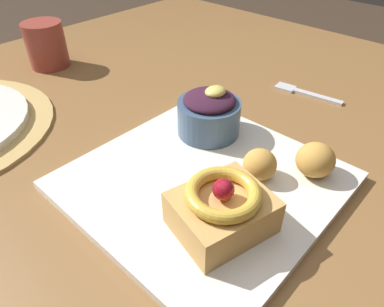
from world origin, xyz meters
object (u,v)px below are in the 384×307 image
object	(u,v)px
front_plate	(203,181)
berry_ramekin	(209,114)
fritter_front	(260,164)
fork	(303,92)
coffee_mug	(46,45)
cake_slice	(222,208)
fritter_middle	(315,160)

from	to	relation	value
front_plate	berry_ramekin	size ratio (longest dim) A/B	3.32
fritter_front	fork	bearing A→B (deg)	16.52
fritter_front	coffee_mug	world-z (taller)	coffee_mug
cake_slice	fritter_front	world-z (taller)	cake_slice
fritter_middle	fork	bearing A→B (deg)	30.96
fork	coffee_mug	size ratio (longest dim) A/B	1.39
front_plate	fritter_middle	bearing A→B (deg)	-43.78
fritter_front	berry_ramekin	bearing A→B (deg)	73.43
cake_slice	berry_ramekin	xyz separation A→B (m)	(0.13, 0.13, 0.00)
berry_ramekin	fritter_middle	bearing A→B (deg)	-83.08
fritter_front	fritter_middle	size ratio (longest dim) A/B	0.84
berry_ramekin	fritter_middle	distance (m)	0.16
cake_slice	coffee_mug	bearing A→B (deg)	78.95
cake_slice	berry_ramekin	distance (m)	0.18
fritter_front	fritter_middle	world-z (taller)	fritter_middle
fritter_front	coffee_mug	distance (m)	0.54
cake_slice	front_plate	bearing A→B (deg)	54.58
fritter_front	fritter_middle	xyz separation A→B (m)	(0.05, -0.05, 0.00)
cake_slice	fritter_middle	bearing A→B (deg)	-11.59
cake_slice	fritter_front	size ratio (longest dim) A/B	2.75
front_plate	fritter_front	world-z (taller)	fritter_front
berry_ramekin	front_plate	bearing A→B (deg)	-142.88
cake_slice	berry_ramekin	bearing A→B (deg)	44.84
berry_ramekin	fork	distance (m)	0.24
berry_ramekin	fork	bearing A→B (deg)	-8.70
fritter_middle	fork	xyz separation A→B (m)	(0.21, 0.13, -0.03)
berry_ramekin	fritter_middle	size ratio (longest dim) A/B	1.81
front_plate	cake_slice	size ratio (longest dim) A/B	2.61
fork	fritter_middle	bearing A→B (deg)	113.52
berry_ramekin	fritter_front	xyz separation A→B (m)	(-0.03, -0.11, -0.01)
front_plate	coffee_mug	distance (m)	0.49
fritter_middle	coffee_mug	world-z (taller)	coffee_mug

